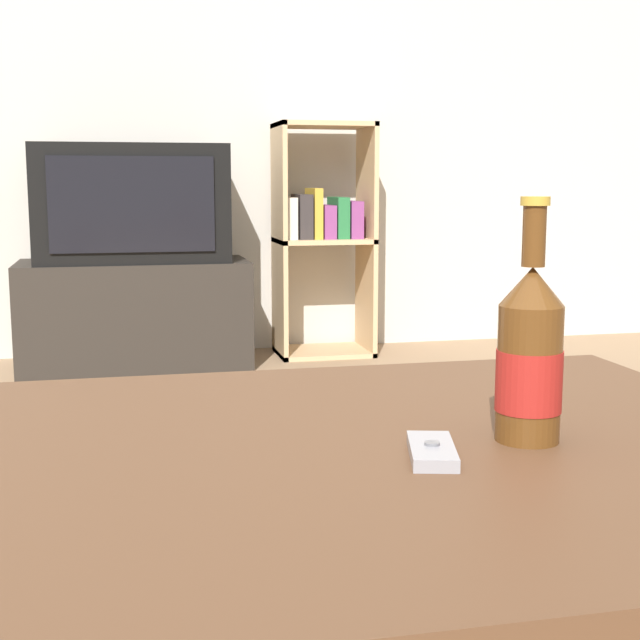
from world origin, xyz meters
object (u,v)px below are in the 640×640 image
(television, at_px, (132,203))
(bookshelf, at_px, (322,232))
(tv_stand, at_px, (135,314))
(cell_phone, at_px, (432,451))
(beer_bottle, at_px, (530,357))

(television, height_order, bookshelf, bookshelf)
(tv_stand, bearing_deg, cell_phone, -84.58)
(cell_phone, bearing_deg, television, 110.10)
(television, relative_size, beer_bottle, 2.72)
(bookshelf, bearing_deg, tv_stand, -174.60)
(tv_stand, height_order, television, television)
(tv_stand, relative_size, television, 1.22)
(tv_stand, distance_m, television, 0.45)
(television, relative_size, cell_phone, 6.39)
(television, bearing_deg, cell_phone, -84.57)
(television, distance_m, bookshelf, 0.82)
(beer_bottle, bearing_deg, television, 98.12)
(cell_phone, bearing_deg, bookshelf, 94.09)
(bookshelf, height_order, cell_phone, bookshelf)
(beer_bottle, bearing_deg, cell_phone, -163.89)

